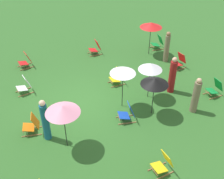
{
  "coord_description": "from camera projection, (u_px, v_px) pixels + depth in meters",
  "views": [
    {
      "loc": [
        9.77,
        -1.78,
        7.85
      ],
      "look_at": [
        0.0,
        1.2,
        0.5
      ],
      "focal_mm": 45.01,
      "sensor_mm": 36.0,
      "label": 1
    }
  ],
  "objects": [
    {
      "name": "person_1",
      "position": [
        167.0,
        47.0,
        15.16
      ],
      "size": [
        0.36,
        0.36,
        1.75
      ],
      "rotation": [
        0.0,
        0.0,
        5.06
      ],
      "color": "#72664C",
      "rests_on": "ground"
    },
    {
      "name": "deckchair_9",
      "position": [
        118.0,
        77.0,
        13.65
      ],
      "size": [
        0.55,
        0.8,
        0.83
      ],
      "rotation": [
        0.0,
        0.0,
        0.1
      ],
      "color": "olive",
      "rests_on": "ground"
    },
    {
      "name": "deckchair_5",
      "position": [
        179.0,
        61.0,
        14.88
      ],
      "size": [
        0.68,
        0.87,
        0.83
      ],
      "rotation": [
        0.0,
        0.0,
        0.3
      ],
      "color": "olive",
      "rests_on": "ground"
    },
    {
      "name": "person_2",
      "position": [
        45.0,
        121.0,
        10.34
      ],
      "size": [
        0.38,
        0.38,
        1.82
      ],
      "rotation": [
        0.0,
        0.0,
        0.55
      ],
      "color": "#195972",
      "rests_on": "ground"
    },
    {
      "name": "deckchair_11",
      "position": [
        32.0,
        125.0,
        10.9
      ],
      "size": [
        0.56,
        0.81,
        0.83
      ],
      "rotation": [
        0.0,
        0.0,
        -0.11
      ],
      "color": "olive",
      "rests_on": "ground"
    },
    {
      "name": "umbrella_3",
      "position": [
        155.0,
        81.0,
        11.1
      ],
      "size": [
        1.14,
        1.14,
        1.76
      ],
      "color": "black",
      "rests_on": "ground"
    },
    {
      "name": "umbrella_2",
      "position": [
        151.0,
        25.0,
        15.31
      ],
      "size": [
        1.23,
        1.23,
        1.92
      ],
      "color": "black",
      "rests_on": "ground"
    },
    {
      "name": "deckchair_4",
      "position": [
        163.0,
        164.0,
        9.36
      ],
      "size": [
        0.61,
        0.84,
        0.83
      ],
      "rotation": [
        0.0,
        0.0,
        0.19
      ],
      "color": "olive",
      "rests_on": "ground"
    },
    {
      "name": "deckchair_0",
      "position": [
        26.0,
        61.0,
        14.95
      ],
      "size": [
        0.67,
        0.86,
        0.83
      ],
      "rotation": [
        0.0,
        0.0,
        0.29
      ],
      "color": "olive",
      "rests_on": "ground"
    },
    {
      "name": "deckchair_1",
      "position": [
        96.0,
        48.0,
        16.13
      ],
      "size": [
        0.55,
        0.81,
        0.83
      ],
      "rotation": [
        0.0,
        0.0,
        0.11
      ],
      "color": "olive",
      "rests_on": "ground"
    },
    {
      "name": "deckchair_10",
      "position": [
        215.0,
        88.0,
        12.89
      ],
      "size": [
        0.57,
        0.81,
        0.83
      ],
      "rotation": [
        0.0,
        0.0,
        0.13
      ],
      "color": "olive",
      "rests_on": "ground"
    },
    {
      "name": "deckchair_6",
      "position": [
        25.0,
        86.0,
        13.06
      ],
      "size": [
        0.65,
        0.85,
        0.83
      ],
      "rotation": [
        0.0,
        0.0,
        0.24
      ],
      "color": "olive",
      "rests_on": "ground"
    },
    {
      "name": "umbrella_0",
      "position": [
        150.0,
        67.0,
        12.06
      ],
      "size": [
        1.05,
        1.05,
        1.77
      ],
      "color": "black",
      "rests_on": "ground"
    },
    {
      "name": "person_3",
      "position": [
        196.0,
        96.0,
        11.7
      ],
      "size": [
        0.37,
        0.37,
        1.68
      ],
      "rotation": [
        0.0,
        0.0,
        6.03
      ],
      "color": "#72664C",
      "rests_on": "ground"
    },
    {
      "name": "ground_plane",
      "position": [
        86.0,
        103.0,
        12.59
      ],
      "size": [
        40.0,
        40.0,
        0.0
      ],
      "primitive_type": "plane",
      "color": "#2D6026"
    },
    {
      "name": "deckchair_3",
      "position": [
        127.0,
        113.0,
        11.47
      ],
      "size": [
        0.55,
        0.8,
        0.83
      ],
      "rotation": [
        0.0,
        0.0,
        -0.1
      ],
      "color": "olive",
      "rests_on": "ground"
    },
    {
      "name": "umbrella_1",
      "position": [
        123.0,
        71.0,
        11.4
      ],
      "size": [
        1.08,
        1.08,
        1.91
      ],
      "color": "black",
      "rests_on": "ground"
    },
    {
      "name": "deckchair_7",
      "position": [
        158.0,
        43.0,
        16.68
      ],
      "size": [
        0.49,
        0.77,
        0.83
      ],
      "rotation": [
        0.0,
        0.0,
        0.02
      ],
      "color": "olive",
      "rests_on": "ground"
    },
    {
      "name": "umbrella_4",
      "position": [
        63.0,
        109.0,
        9.51
      ],
      "size": [
        1.22,
        1.22,
        1.89
      ],
      "color": "black",
      "rests_on": "ground"
    },
    {
      "name": "person_0",
      "position": [
        172.0,
        76.0,
        12.84
      ],
      "size": [
        0.42,
        0.42,
        1.82
      ],
      "rotation": [
        0.0,
        0.0,
        4.31
      ],
      "color": "maroon",
      "rests_on": "ground"
    }
  ]
}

